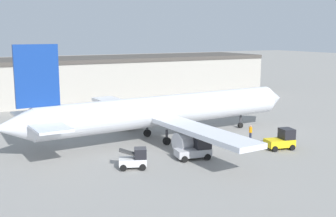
{
  "coord_description": "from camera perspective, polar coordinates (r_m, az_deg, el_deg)",
  "views": [
    {
      "loc": [
        -22.94,
        -43.0,
        12.4
      ],
      "look_at": [
        0.0,
        0.0,
        3.69
      ],
      "focal_mm": 45.0,
      "sensor_mm": 36.0,
      "label": 1
    }
  ],
  "objects": [
    {
      "name": "ground_plane",
      "position": [
        50.29,
        0.0,
        -4.14
      ],
      "size": [
        400.0,
        400.0,
        0.0
      ],
      "primitive_type": "plane",
      "color": "gray"
    },
    {
      "name": "terminal_building",
      "position": [
        79.44,
        -20.14,
        3.41
      ],
      "size": [
        99.57,
        15.07,
        7.88
      ],
      "color": "#ADA89E",
      "rests_on": "ground_plane"
    },
    {
      "name": "airplane",
      "position": [
        49.06,
        -0.97,
        -0.4
      ],
      "size": [
        38.2,
        32.67,
        11.37
      ],
      "rotation": [
        0.0,
        0.0,
        0.06
      ],
      "color": "silver",
      "rests_on": "ground_plane"
    },
    {
      "name": "ground_crew_worker",
      "position": [
        50.85,
        11.12,
        -3.1
      ],
      "size": [
        0.38,
        0.38,
        1.73
      ],
      "rotation": [
        0.0,
        0.0,
        4.37
      ],
      "color": "#1E2338",
      "rests_on": "ground_plane"
    },
    {
      "name": "baggage_tug",
      "position": [
        47.49,
        15.17,
        -4.11
      ],
      "size": [
        3.29,
        2.56,
        2.22
      ],
      "rotation": [
        0.0,
        0.0,
        -0.21
      ],
      "color": "yellow",
      "rests_on": "ground_plane"
    },
    {
      "name": "belt_loader_truck",
      "position": [
        39.47,
        -4.52,
        -6.83
      ],
      "size": [
        2.88,
        2.47,
        1.92
      ],
      "rotation": [
        0.0,
        0.0,
        -0.38
      ],
      "color": "silver",
      "rests_on": "ground_plane"
    },
    {
      "name": "pushback_tug",
      "position": [
        42.47,
        3.8,
        -5.53
      ],
      "size": [
        3.72,
        2.56,
        2.05
      ],
      "rotation": [
        0.0,
        0.0,
        -0.17
      ],
      "color": "#B2B2B7",
      "rests_on": "ground_plane"
    }
  ]
}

